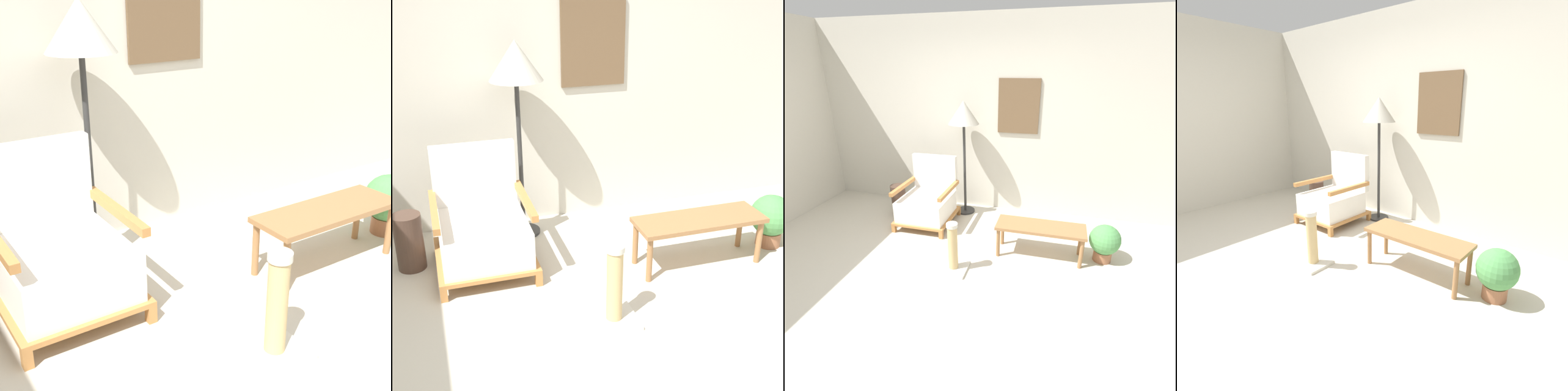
{
  "view_description": "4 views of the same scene",
  "coord_description": "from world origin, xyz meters",
  "views": [
    {
      "loc": [
        -1.45,
        -1.18,
        1.74
      ],
      "look_at": [
        0.17,
        1.26,
        0.55
      ],
      "focal_mm": 50.0,
      "sensor_mm": 36.0,
      "label": 1
    },
    {
      "loc": [
        -0.96,
        -2.32,
        2.19
      ],
      "look_at": [
        0.17,
        1.26,
        0.55
      ],
      "focal_mm": 50.0,
      "sensor_mm": 36.0,
      "label": 2
    },
    {
      "loc": [
        1.08,
        -2.16,
        2.05
      ],
      "look_at": [
        0.17,
        1.26,
        0.55
      ],
      "focal_mm": 28.0,
      "sensor_mm": 36.0,
      "label": 3
    },
    {
      "loc": [
        2.3,
        -1.28,
        1.54
      ],
      "look_at": [
        0.17,
        1.26,
        0.55
      ],
      "focal_mm": 28.0,
      "sensor_mm": 36.0,
      "label": 4
    }
  ],
  "objects": [
    {
      "name": "ground_plane",
      "position": [
        0.0,
        0.0,
        0.0
      ],
      "size": [
        14.0,
        14.0,
        0.0
      ],
      "primitive_type": "plane",
      "color": "beige"
    },
    {
      "name": "wall_back",
      "position": [
        0.0,
        2.16,
        1.35
      ],
      "size": [
        8.0,
        0.09,
        2.7
      ],
      "color": "beige",
      "rests_on": "ground_plane"
    },
    {
      "name": "armchair",
      "position": [
        -0.62,
        1.41,
        0.32
      ],
      "size": [
        0.72,
        0.76,
        0.9
      ],
      "color": "#B2753D",
      "rests_on": "ground_plane"
    },
    {
      "name": "floor_lamp",
      "position": [
        -0.22,
        1.86,
        1.41
      ],
      "size": [
        0.42,
        0.42,
        1.63
      ],
      "color": "#2D2D2D",
      "rests_on": "ground_plane"
    },
    {
      "name": "coffee_table",
      "position": [
        0.97,
        0.96,
        0.34
      ],
      "size": [
        1.0,
        0.35,
        0.39
      ],
      "color": "olive",
      "rests_on": "ground_plane"
    },
    {
      "name": "vase",
      "position": [
        -1.15,
        1.55,
        0.22
      ],
      "size": [
        0.21,
        0.21,
        0.45
      ],
      "primitive_type": "cylinder",
      "color": "#473328",
      "rests_on": "ground_plane"
    },
    {
      "name": "potted_plant",
      "position": [
        1.68,
        1.04,
        0.25
      ],
      "size": [
        0.34,
        0.34,
        0.44
      ],
      "color": "#935B3D",
      "rests_on": "ground_plane"
    },
    {
      "name": "scratching_post",
      "position": [
        0.09,
        0.44,
        0.21
      ],
      "size": [
        0.3,
        0.3,
        0.57
      ],
      "color": "beige",
      "rests_on": "ground_plane"
    }
  ]
}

